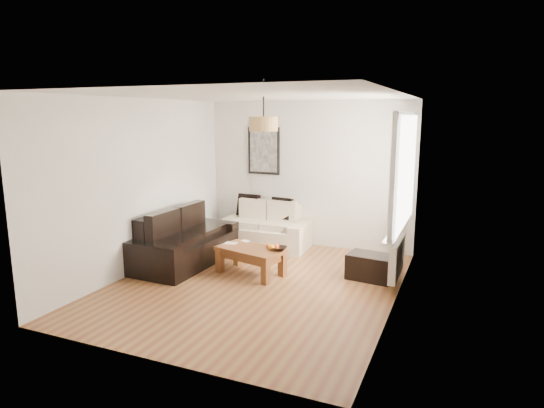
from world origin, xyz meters
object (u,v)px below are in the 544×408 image
at_px(sofa_leather, 186,239).
at_px(ottoman, 371,267).
at_px(coffee_table, 251,261).
at_px(loveseat_cream, 265,226).

relative_size(sofa_leather, ottoman, 2.91).
bearing_deg(ottoman, sofa_leather, -171.75).
xyz_separation_m(sofa_leather, ottoman, (2.88, 0.42, -0.22)).
bearing_deg(sofa_leather, coffee_table, -92.24).
bearing_deg(coffee_table, ottoman, 16.08).
height_order(loveseat_cream, ottoman, loveseat_cream).
distance_m(sofa_leather, ottoman, 2.92).
height_order(loveseat_cream, sofa_leather, sofa_leather).
xyz_separation_m(coffee_table, ottoman, (1.70, 0.49, -0.02)).
bearing_deg(ottoman, coffee_table, -163.92).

